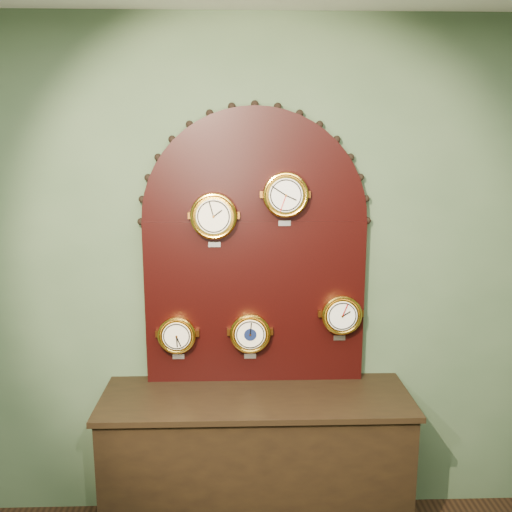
{
  "coord_description": "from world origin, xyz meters",
  "views": [
    {
      "loc": [
        -0.09,
        -0.49,
        2.14
      ],
      "look_at": [
        0.0,
        2.25,
        1.58
      ],
      "focal_mm": 38.94,
      "sensor_mm": 36.0,
      "label": 1
    }
  ],
  "objects_px": {
    "shop_counter": "(256,469)",
    "arabic_clock": "(285,195)",
    "tide_clock": "(341,314)",
    "display_board": "(255,240)",
    "hygrometer": "(177,334)",
    "roman_clock": "(214,216)",
    "barometer": "(250,333)"
  },
  "relations": [
    {
      "from": "shop_counter",
      "to": "arabic_clock",
      "type": "relative_size",
      "value": 5.59
    },
    {
      "from": "shop_counter",
      "to": "tide_clock",
      "type": "distance_m",
      "value": 0.96
    },
    {
      "from": "arabic_clock",
      "to": "tide_clock",
      "type": "distance_m",
      "value": 0.72
    },
    {
      "from": "shop_counter",
      "to": "tide_clock",
      "type": "bearing_deg",
      "value": 18.13
    },
    {
      "from": "shop_counter",
      "to": "display_board",
      "type": "relative_size",
      "value": 1.05
    },
    {
      "from": "hygrometer",
      "to": "arabic_clock",
      "type": "bearing_deg",
      "value": -0.07
    },
    {
      "from": "roman_clock",
      "to": "hygrometer",
      "type": "distance_m",
      "value": 0.68
    },
    {
      "from": "barometer",
      "to": "tide_clock",
      "type": "relative_size",
      "value": 1.01
    },
    {
      "from": "display_board",
      "to": "barometer",
      "type": "xyz_separation_m",
      "value": [
        -0.03,
        -0.07,
        -0.5
      ]
    },
    {
      "from": "roman_clock",
      "to": "tide_clock",
      "type": "bearing_deg",
      "value": 0.05
    },
    {
      "from": "shop_counter",
      "to": "roman_clock",
      "type": "bearing_deg",
      "value": 144.74
    },
    {
      "from": "arabic_clock",
      "to": "barometer",
      "type": "bearing_deg",
      "value": 179.93
    },
    {
      "from": "shop_counter",
      "to": "roman_clock",
      "type": "xyz_separation_m",
      "value": [
        -0.22,
        0.15,
        1.37
      ]
    },
    {
      "from": "hygrometer",
      "to": "barometer",
      "type": "distance_m",
      "value": 0.4
    },
    {
      "from": "shop_counter",
      "to": "barometer",
      "type": "xyz_separation_m",
      "value": [
        -0.03,
        0.15,
        0.73
      ]
    },
    {
      "from": "tide_clock",
      "to": "roman_clock",
      "type": "bearing_deg",
      "value": -179.95
    },
    {
      "from": "shop_counter",
      "to": "arabic_clock",
      "type": "height_order",
      "value": "arabic_clock"
    },
    {
      "from": "arabic_clock",
      "to": "tide_clock",
      "type": "height_order",
      "value": "arabic_clock"
    },
    {
      "from": "display_board",
      "to": "roman_clock",
      "type": "distance_m",
      "value": 0.27
    },
    {
      "from": "barometer",
      "to": "arabic_clock",
      "type": "bearing_deg",
      "value": -0.07
    },
    {
      "from": "arabic_clock",
      "to": "barometer",
      "type": "xyz_separation_m",
      "value": [
        -0.18,
        0.0,
        -0.75
      ]
    },
    {
      "from": "shop_counter",
      "to": "arabic_clock",
      "type": "xyz_separation_m",
      "value": [
        0.16,
        0.15,
        1.48
      ]
    },
    {
      "from": "roman_clock",
      "to": "arabic_clock",
      "type": "bearing_deg",
      "value": 0.03
    },
    {
      "from": "roman_clock",
      "to": "shop_counter",
      "type": "bearing_deg",
      "value": -35.26
    },
    {
      "from": "display_board",
      "to": "arabic_clock",
      "type": "xyz_separation_m",
      "value": [
        0.16,
        -0.07,
        0.25
      ]
    },
    {
      "from": "display_board",
      "to": "barometer",
      "type": "distance_m",
      "value": 0.51
    },
    {
      "from": "display_board",
      "to": "tide_clock",
      "type": "bearing_deg",
      "value": -8.06
    },
    {
      "from": "shop_counter",
      "to": "arabic_clock",
      "type": "bearing_deg",
      "value": 44.32
    },
    {
      "from": "display_board",
      "to": "tide_clock",
      "type": "xyz_separation_m",
      "value": [
        0.47,
        -0.07,
        -0.4
      ]
    },
    {
      "from": "shop_counter",
      "to": "display_board",
      "type": "bearing_deg",
      "value": 90.0
    },
    {
      "from": "shop_counter",
      "to": "roman_clock",
      "type": "height_order",
      "value": "roman_clock"
    },
    {
      "from": "tide_clock",
      "to": "barometer",
      "type": "bearing_deg",
      "value": -179.98
    }
  ]
}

